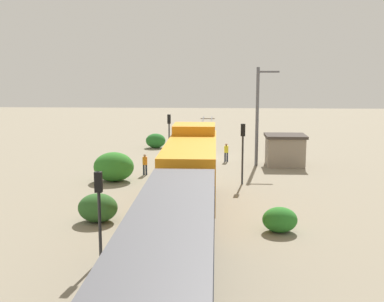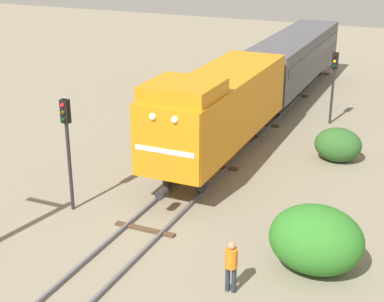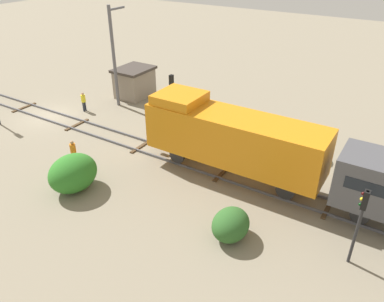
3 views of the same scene
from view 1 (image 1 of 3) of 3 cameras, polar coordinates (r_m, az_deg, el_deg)
ground_plane at (r=45.88m, az=1.02°, el=-0.83°), size 119.96×119.96×0.00m
railway_track at (r=45.87m, az=1.03°, el=-0.74°), size 2.40×79.98×0.16m
locomotive at (r=28.63m, az=-0.07°, el=-1.59°), size 2.90×11.60×4.60m
passenger_car_leading at (r=15.89m, az=-2.58°, el=-11.90°), size 2.84×14.00×3.66m
traffic_signal_near at (r=47.72m, az=-2.73°, el=2.92°), size 0.32×0.34×3.95m
traffic_signal_mid at (r=35.18m, az=6.03°, el=1.00°), size 0.32×0.34×4.47m
traffic_signal_far at (r=21.31m, az=-10.96°, el=-5.64°), size 0.32×0.34×4.02m
worker_near_track at (r=43.97m, az=4.08°, el=0.00°), size 0.38×0.38×1.70m
worker_by_signal at (r=38.52m, az=-5.60°, el=-1.40°), size 0.38×0.38×1.70m
catenary_mast at (r=42.09m, az=7.81°, el=4.35°), size 1.94×0.28×8.55m
relay_hut at (r=42.88m, az=10.96°, el=0.14°), size 3.50×2.90×2.74m
bush_near at (r=25.58m, az=10.37°, el=-8.02°), size 1.81×1.48×1.32m
bush_mid at (r=36.71m, az=-9.26°, el=-1.86°), size 3.04×2.49×2.21m
bush_far at (r=27.26m, az=-11.10°, el=-6.62°), size 2.20×1.80×1.60m
bush_back at (r=51.83m, az=-4.33°, el=1.22°), size 2.13×1.74×1.55m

